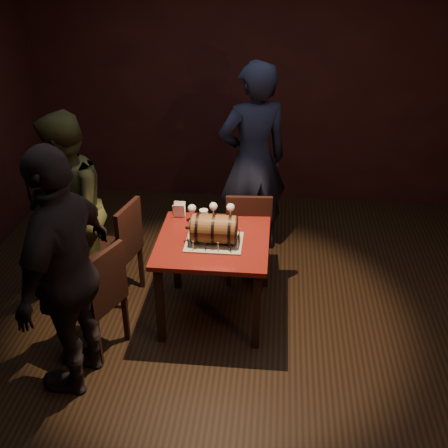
% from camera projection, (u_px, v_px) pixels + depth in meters
% --- Properties ---
extents(room_shell, '(5.04, 5.04, 2.80)m').
position_uv_depth(room_shell, '(228.00, 173.00, 4.07)').
color(room_shell, black).
rests_on(room_shell, ground).
extents(pub_table, '(0.90, 0.90, 0.75)m').
position_uv_depth(pub_table, '(213.00, 251.00, 4.57)').
color(pub_table, '#53100D').
rests_on(pub_table, ground).
extents(cake_board, '(0.45, 0.35, 0.01)m').
position_uv_depth(cake_board, '(214.00, 242.00, 4.47)').
color(cake_board, gray).
rests_on(cake_board, pub_table).
extents(barrel_cake, '(0.41, 0.24, 0.24)m').
position_uv_depth(barrel_cake, '(214.00, 229.00, 4.41)').
color(barrel_cake, brown).
rests_on(barrel_cake, cake_board).
extents(birthday_candles, '(0.40, 0.30, 0.09)m').
position_uv_depth(birthday_candles, '(214.00, 237.00, 4.45)').
color(birthday_candles, '#EADF8B').
rests_on(birthday_candles, cake_board).
extents(wine_glass_left, '(0.07, 0.07, 0.16)m').
position_uv_depth(wine_glass_left, '(192.00, 209.00, 4.73)').
color(wine_glass_left, silver).
rests_on(wine_glass_left, pub_table).
extents(wine_glass_mid, '(0.07, 0.07, 0.16)m').
position_uv_depth(wine_glass_mid, '(213.00, 207.00, 4.76)').
color(wine_glass_mid, silver).
rests_on(wine_glass_mid, pub_table).
extents(wine_glass_right, '(0.07, 0.07, 0.16)m').
position_uv_depth(wine_glass_right, '(231.00, 208.00, 4.74)').
color(wine_glass_right, silver).
rests_on(wine_glass_right, pub_table).
extents(pint_of_ale, '(0.07, 0.07, 0.15)m').
position_uv_depth(pint_of_ale, '(204.00, 218.00, 4.68)').
color(pint_of_ale, silver).
rests_on(pint_of_ale, pub_table).
extents(menu_card, '(0.10, 0.05, 0.13)m').
position_uv_depth(menu_card, '(179.00, 210.00, 4.82)').
color(menu_card, white).
rests_on(menu_card, pub_table).
extents(chair_back, '(0.42, 0.42, 0.93)m').
position_uv_depth(chair_back, '(248.00, 232.00, 5.08)').
color(chair_back, black).
rests_on(chair_back, ground).
extents(chair_left_rear, '(0.48, 0.48, 0.93)m').
position_uv_depth(chair_left_rear, '(121.00, 246.00, 4.87)').
color(chair_left_rear, black).
rests_on(chair_left_rear, ground).
extents(chair_left_front, '(0.52, 0.52, 0.93)m').
position_uv_depth(chair_left_front, '(99.00, 294.00, 4.25)').
color(chair_left_front, black).
rests_on(chair_left_front, ground).
extents(person_back, '(0.83, 0.71, 1.93)m').
position_uv_depth(person_back, '(253.00, 161.00, 5.40)').
color(person_back, black).
rests_on(person_back, ground).
extents(person_left_rear, '(0.79, 0.93, 1.69)m').
position_uv_depth(person_left_rear, '(68.00, 211.00, 4.75)').
color(person_left_rear, '#3D3F1F').
rests_on(person_left_rear, ground).
extents(person_left_front, '(0.63, 1.15, 1.85)m').
position_uv_depth(person_left_front, '(66.00, 273.00, 3.78)').
color(person_left_front, black).
rests_on(person_left_front, ground).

